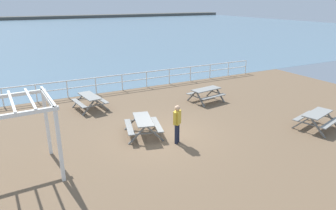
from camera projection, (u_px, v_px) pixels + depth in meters
The scene contains 10 objects.
ground_plane at pixel (164, 138), 13.65m from camera, with size 30.00×24.00×0.20m, color brown.
sea_band at pixel (36, 32), 57.71m from camera, with size 142.00×90.00×0.01m, color slate.
distant_shoreline at pixel (21, 19), 93.65m from camera, with size 142.00×6.00×1.80m, color #4C4C47.
seaward_railing at pixel (109, 81), 19.86m from camera, with size 23.07×0.07×1.08m.
picnic_table_near_left at pixel (90, 99), 16.80m from camera, with size 1.73×1.97×0.80m.
picnic_table_near_right at pixel (206, 92), 18.05m from camera, with size 1.99×1.76×0.80m.
picnic_table_mid_centre at pixel (143, 123), 13.52m from camera, with size 1.91×2.12×0.80m.
picnic_table_far_left at pixel (317, 117), 14.23m from camera, with size 2.13×1.92×0.80m.
visitor at pixel (177, 122), 12.66m from camera, with size 0.43×0.38×1.66m.
lattice_pergola at pixel (15, 121), 9.98m from camera, with size 2.54×2.66×2.70m.
Camera 1 is at (-5.64, -11.09, 5.72)m, focal length 32.80 mm.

